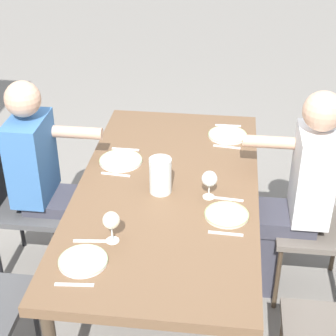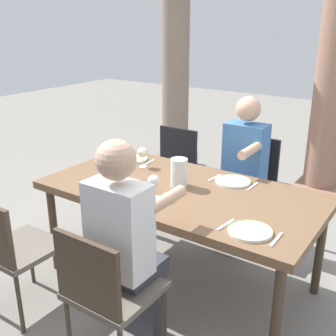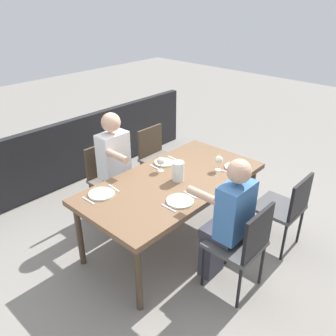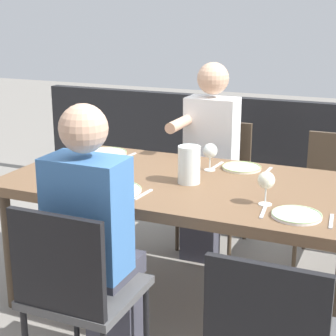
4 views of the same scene
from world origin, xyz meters
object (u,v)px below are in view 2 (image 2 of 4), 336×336
diner_woman_green (241,170)px  wine_glass_0 (143,153)px  stone_column_centre (334,74)px  plate_0 (134,159)px  plate_3 (250,231)px  chair_west_north (171,166)px  chair_mid_north (249,181)px  wine_glass_1 (154,182)px  plate_1 (125,196)px  chair_mid_south (106,289)px  dining_table (181,196)px  water_pitcher (179,174)px  stone_column_near (176,57)px  chair_west_south (10,246)px  plate_2 (233,181)px  diner_man_white (128,243)px

diner_woman_green → wine_glass_0: 0.83m
stone_column_centre → plate_0: stone_column_centre is taller
plate_3 → chair_west_north: bearing=137.9°
chair_mid_north → plate_3: chair_mid_north is taller
stone_column_centre → plate_0: 2.22m
wine_glass_1 → plate_1: bearing=-148.1°
chair_mid_south → plate_0: size_ratio=3.85×
chair_mid_north → chair_mid_south: 1.83m
wine_glass_1 → plate_3: 0.73m
chair_west_north → plate_3: size_ratio=3.42×
chair_west_north → chair_mid_north: 0.82m
plate_1 → plate_3: 0.88m
dining_table → water_pitcher: bearing=139.1°
dining_table → chair_mid_south: chair_mid_south is taller
stone_column_near → plate_1: stone_column_near is taller
chair_west_south → diner_woman_green: size_ratio=0.66×
plate_0 → plate_1: size_ratio=0.99×
water_pitcher → chair_mid_south: bearing=-80.7°
plate_2 → wine_glass_1: bearing=-120.1°
dining_table → stone_column_near: size_ratio=0.67×
diner_woman_green → diner_man_white: diner_man_white is taller
diner_man_white → stone_column_centre: stone_column_centre is taller
chair_west_south → stone_column_near: stone_column_near is taller
chair_west_south → chair_mid_north: 2.00m
plate_0 → wine_glass_1: bearing=-41.8°
plate_0 → wine_glass_1: wine_glass_1 is taller
plate_0 → wine_glass_0: wine_glass_0 is taller
chair_west_north → plate_3: 1.84m
wine_glass_0 → wine_glass_1: wine_glass_0 is taller
plate_2 → plate_3: 0.74m
wine_glass_1 → plate_2: size_ratio=0.62×
chair_mid_south → diner_man_white: (0.00, 0.19, 0.19)m
dining_table → stone_column_near: (-1.47, 2.16, 0.73)m
stone_column_near → plate_2: stone_column_near is taller
plate_1 → wine_glass_1: wine_glass_1 is taller
stone_column_near → plate_1: 2.86m
stone_column_centre → stone_column_near: bearing=180.0°
chair_mid_south → wine_glass_0: wine_glass_0 is taller
chair_mid_south → plate_2: 1.25m
stone_column_centre → chair_mid_north: bearing=-103.8°
stone_column_centre → wine_glass_1: bearing=-101.5°
plate_2 → plate_3: same height
chair_west_north → plate_1: chair_west_north is taller
diner_woman_green → wine_glass_0: diner_woman_green is taller
diner_woman_green → wine_glass_0: (-0.61, -0.54, 0.18)m
wine_glass_0 → plate_2: bearing=8.2°
chair_west_south → wine_glass_1: 1.00m
stone_column_centre → plate_1: (-0.65, -2.49, -0.58)m
plate_2 → stone_column_centre: bearing=84.6°
chair_west_north → wine_glass_1: wine_glass_1 is taller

